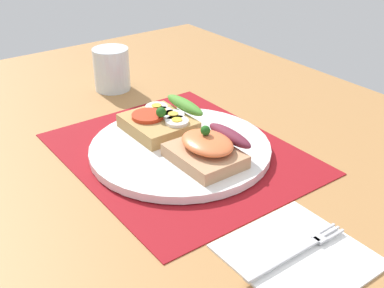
{
  "coord_description": "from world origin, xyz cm",
  "views": [
    {
      "loc": [
        52.75,
        -36.65,
        36.76
      ],
      "look_at": [
        3.0,
        0.0,
        3.01
      ],
      "focal_mm": 45.7,
      "sensor_mm": 36.0,
      "label": 1
    }
  ],
  "objects_px": {
    "plate": "(180,149)",
    "napkin": "(298,254)",
    "sandwich_egg_tomato": "(163,120)",
    "drinking_glass": "(112,69)",
    "fork": "(299,250)",
    "sandwich_salmon": "(209,149)"
  },
  "relations": [
    {
      "from": "sandwich_salmon",
      "to": "napkin",
      "type": "height_order",
      "value": "sandwich_salmon"
    },
    {
      "from": "sandwich_salmon",
      "to": "plate",
      "type": "bearing_deg",
      "value": -172.55
    },
    {
      "from": "napkin",
      "to": "drinking_glass",
      "type": "xyz_separation_m",
      "value": [
        -0.55,
        0.07,
        0.04
      ]
    },
    {
      "from": "fork",
      "to": "sandwich_egg_tomato",
      "type": "bearing_deg",
      "value": 173.87
    },
    {
      "from": "sandwich_egg_tomato",
      "to": "fork",
      "type": "height_order",
      "value": "sandwich_egg_tomato"
    },
    {
      "from": "plate",
      "to": "napkin",
      "type": "relative_size",
      "value": 1.89
    },
    {
      "from": "plate",
      "to": "sandwich_egg_tomato",
      "type": "relative_size",
      "value": 2.56
    },
    {
      "from": "fork",
      "to": "plate",
      "type": "bearing_deg",
      "value": 174.44
    },
    {
      "from": "sandwich_salmon",
      "to": "fork",
      "type": "height_order",
      "value": "sandwich_salmon"
    },
    {
      "from": "plate",
      "to": "fork",
      "type": "bearing_deg",
      "value": -5.56
    },
    {
      "from": "plate",
      "to": "drinking_glass",
      "type": "bearing_deg",
      "value": 171.69
    },
    {
      "from": "napkin",
      "to": "drinking_glass",
      "type": "bearing_deg",
      "value": 172.86
    },
    {
      "from": "sandwich_egg_tomato",
      "to": "sandwich_salmon",
      "type": "height_order",
      "value": "sandwich_salmon"
    },
    {
      "from": "sandwich_egg_tomato",
      "to": "sandwich_salmon",
      "type": "distance_m",
      "value": 0.12
    },
    {
      "from": "plate",
      "to": "fork",
      "type": "relative_size",
      "value": 1.87
    },
    {
      "from": "sandwich_egg_tomato",
      "to": "drinking_glass",
      "type": "distance_m",
      "value": 0.23
    },
    {
      "from": "drinking_glass",
      "to": "fork",
      "type": "bearing_deg",
      "value": -7.01
    },
    {
      "from": "sandwich_egg_tomato",
      "to": "drinking_glass",
      "type": "xyz_separation_m",
      "value": [
        -0.23,
        0.03,
        0.01
      ]
    },
    {
      "from": "plate",
      "to": "fork",
      "type": "distance_m",
      "value": 0.26
    },
    {
      "from": "drinking_glass",
      "to": "sandwich_salmon",
      "type": "bearing_deg",
      "value": -5.66
    },
    {
      "from": "plate",
      "to": "napkin",
      "type": "height_order",
      "value": "plate"
    },
    {
      "from": "fork",
      "to": "drinking_glass",
      "type": "distance_m",
      "value": 0.56
    }
  ]
}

